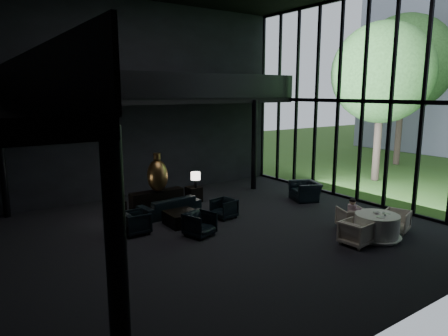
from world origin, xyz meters
TOP-DOWN VIEW (x-y plane):
  - floor at (0.00, 0.00)m, footprint 14.00×12.00m
  - wall_back at (0.00, 6.00)m, footprint 14.00×0.04m
  - wall_front at (0.00, -6.00)m, footprint 14.00×0.04m
  - curtain_wall at (6.95, 0.00)m, footprint 0.20×12.00m
  - mezzanine_back at (1.00, 5.00)m, footprint 12.00×2.00m
  - railing_left at (-5.00, 0.00)m, footprint 0.06×12.00m
  - railing_back at (1.00, 4.00)m, footprint 12.00×0.06m
  - column_sw at (-5.00, -5.70)m, footprint 0.24×0.24m
  - column_nw at (-5.00, 5.70)m, footprint 0.24×0.24m
  - column_ne at (4.80, 4.00)m, footprint 0.24×0.24m
  - tree_near at (11.00, 2.00)m, footprint 4.80×4.80m
  - tree_far at (16.00, 4.00)m, footprint 5.60×5.60m
  - console at (-0.14, 3.72)m, footprint 2.08×0.47m
  - bronze_urn at (-0.14, 3.60)m, footprint 0.78×0.78m
  - side_table_left at (-1.74, 3.57)m, footprint 0.50×0.50m
  - table_lamp_left at (-1.74, 3.58)m, footprint 0.37×0.37m
  - side_table_right at (1.46, 3.69)m, footprint 0.55×0.55m
  - table_lamp_right at (1.46, 3.52)m, footprint 0.38×0.38m
  - sofa at (-0.16, 2.64)m, footprint 2.45×0.93m
  - lounge_armchair_west at (-1.91, 1.48)m, footprint 0.74×0.78m
  - lounge_armchair_east at (1.24, 1.23)m, footprint 0.76×0.79m
  - lounge_armchair_south at (-0.37, 0.20)m, footprint 1.02×0.99m
  - window_armchair at (5.31, 1.28)m, footprint 1.20×1.45m
  - coffee_table at (-0.32, 1.44)m, footprint 1.01×1.01m
  - dining_table at (3.88, -3.02)m, footprint 1.47×1.47m
  - dining_chair_north at (3.97, -2.03)m, footprint 0.98×0.95m
  - dining_chair_east at (4.95, -3.00)m, footprint 0.86×0.89m
  - dining_chair_west at (2.94, -3.00)m, footprint 0.81×0.85m
  - child at (3.84, -2.14)m, footprint 0.28×0.28m
  - plate_a at (3.72, -3.24)m, footprint 0.32×0.32m
  - plate_b at (4.03, -2.88)m, footprint 0.24×0.24m
  - saucer at (4.21, -3.17)m, footprint 0.19×0.19m
  - coffee_cup at (4.07, -3.10)m, footprint 0.08×0.08m
  - cereal_bowl at (3.90, -2.95)m, footprint 0.16×0.16m
  - cream_pot at (3.92, -3.25)m, footprint 0.07×0.07m

SIDE VIEW (x-z plane):
  - floor at x=0.00m, z-range -0.01..0.01m
  - coffee_table at x=-0.32m, z-range 0.00..0.44m
  - side_table_left at x=-1.74m, z-range 0.00..0.55m
  - side_table_right at x=1.46m, z-range 0.00..0.60m
  - dining_table at x=3.88m, z-range -0.05..0.70m
  - console at x=-0.14m, z-range 0.00..0.66m
  - lounge_armchair_east at x=1.24m, z-range 0.00..0.73m
  - dining_chair_east at x=4.95m, z-range 0.00..0.73m
  - dining_chair_north at x=3.97m, z-range 0.00..0.78m
  - lounge_armchair_west at x=-1.91m, z-range 0.00..0.80m
  - dining_chair_west at x=2.94m, z-range 0.00..0.81m
  - lounge_armchair_south at x=-0.37m, z-range 0.00..0.85m
  - sofa at x=-0.16m, z-range 0.00..0.94m
  - window_armchair at x=5.31m, z-range 0.00..1.09m
  - child at x=3.84m, z-range 0.45..1.05m
  - saucer at x=4.21m, z-range 0.75..0.76m
  - plate_b at x=4.03m, z-range 0.75..0.76m
  - plate_a at x=3.72m, z-range 0.75..0.77m
  - cream_pot at x=3.92m, z-range 0.75..0.82m
  - cereal_bowl at x=3.90m, z-range 0.75..0.83m
  - coffee_cup at x=4.07m, z-range 0.76..0.82m
  - table_lamp_left at x=-1.74m, z-range 0.69..1.31m
  - table_lamp_right at x=1.46m, z-range 0.74..1.37m
  - bronze_urn at x=-0.14m, z-range 0.56..2.01m
  - column_sw at x=-5.00m, z-range 0.00..4.00m
  - column_nw at x=-5.00m, z-range 0.00..4.00m
  - column_ne at x=4.80m, z-range 0.00..4.00m
  - wall_back at x=0.00m, z-range 0.00..8.00m
  - wall_front at x=0.00m, z-range 0.00..8.00m
  - curtain_wall at x=6.95m, z-range 0.00..8.00m
  - mezzanine_back at x=1.00m, z-range 3.88..4.12m
  - railing_left at x=-5.00m, z-range 4.10..5.10m
  - railing_back at x=1.00m, z-range 4.10..5.10m
  - tree_near at x=11.00m, z-range 1.41..9.06m
  - tree_far at x=16.00m, z-range 1.59..10.39m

